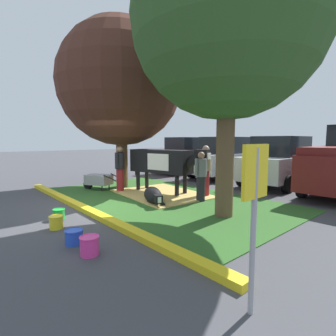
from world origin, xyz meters
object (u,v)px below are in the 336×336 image
sedan_red (188,155)px  person_handler (206,169)px  calf_lying (153,195)px  hatchback_white (281,162)px  shade_tree_right (228,22)px  wheelbarrow (98,180)px  person_visitor_near (120,167)px  bucket_green (59,214)px  shade_tree_left (121,84)px  bucket_yellow (56,222)px  bucket_blue (74,236)px  sedan_blue (225,158)px  cow_holstein (163,162)px  person_visitor_far (201,175)px  parking_sign (255,196)px  bucket_pink (90,245)px

sedan_red → person_handler: bearing=-40.4°
calf_lying → hatchback_white: hatchback_white is taller
calf_lying → hatchback_white: (1.04, 5.87, 0.75)m
shade_tree_right → wheelbarrow: (-5.15, -0.78, -4.16)m
person_visitor_near → bucket_green: size_ratio=5.84×
shade_tree_right → hatchback_white: (-1.15, 5.38, -3.56)m
shade_tree_left → bucket_yellow: shade_tree_left is taller
shade_tree_right → bucket_blue: 5.63m
person_handler → sedan_blue: sedan_blue is taller
shade_tree_right → person_handler: (-1.78, 1.39, -3.64)m
bucket_blue → hatchback_white: size_ratio=0.08×
shade_tree_left → wheelbarrow: bearing=-94.3°
hatchback_white → bucket_yellow: bearing=-94.3°
cow_holstein → person_visitor_far: bearing=1.3°
parking_sign → shade_tree_left: bearing=158.6°
shade_tree_left → bucket_pink: 7.22m
cow_holstein → bucket_blue: bearing=-60.1°
cow_holstein → calf_lying: 1.76m
cow_holstein → calf_lying: (0.95, -1.19, -0.88)m
bucket_yellow → hatchback_white: (0.66, 8.77, 0.84)m
sedan_blue → cow_holstein: bearing=-79.6°
bucket_green → bucket_pink: size_ratio=0.87×
person_visitor_far → person_handler: bearing=119.8°
person_visitor_far → sedan_blue: bearing=118.8°
cow_holstein → bucket_pink: cow_holstein is taller
shade_tree_left → person_visitor_far: 4.89m
shade_tree_left → person_handler: 4.67m
person_handler → hatchback_white: 4.04m
cow_holstein → person_visitor_far: 1.76m
cow_holstein → bucket_green: size_ratio=10.93×
shade_tree_right → cow_holstein: size_ratio=2.20×
person_handler → bucket_blue: size_ratio=5.06×
shade_tree_left → bucket_blue: shade_tree_left is taller
sedan_red → hatchback_white: (5.63, -0.26, 0.00)m
person_handler → bucket_pink: person_handler is taller
calf_lying → shade_tree_left: bearing=166.3°
shade_tree_left → bucket_green: size_ratio=22.61×
bucket_pink → person_handler: bearing=108.8°
person_visitor_far → bucket_yellow: (-0.40, -4.13, -0.66)m
wheelbarrow → sedan_blue: size_ratio=0.35×
person_visitor_far → bucket_pink: (1.26, -4.14, -0.65)m
bucket_yellow → sedan_red: (-4.97, 9.03, 0.84)m
bucket_green → sedan_red: bearing=116.4°
bucket_yellow → bucket_blue: 1.04m
bucket_green → bucket_pink: 2.30m
bucket_yellow → sedan_blue: (-2.21, 8.88, 0.84)m
hatchback_white → cow_holstein: bearing=-113.1°
bucket_blue → sedan_red: size_ratio=0.08×
person_handler → hatchback_white: size_ratio=0.38×
wheelbarrow → parking_sign: parking_sign is taller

